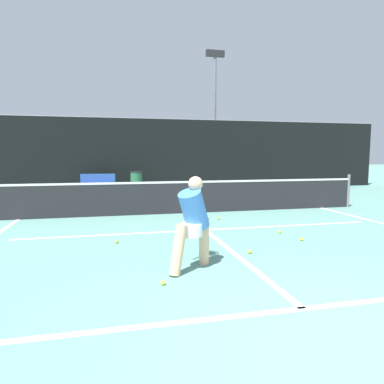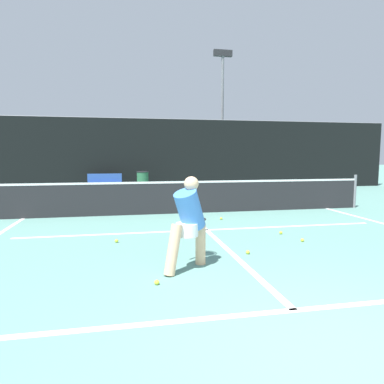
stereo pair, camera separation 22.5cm
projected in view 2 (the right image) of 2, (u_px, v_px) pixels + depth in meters
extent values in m
plane|color=slate|center=(356.00, 367.00, 2.76)|extent=(100.00, 100.00, 0.00)
cube|color=white|center=(294.00, 310.00, 3.77)|extent=(11.00, 0.10, 0.01)
cube|color=white|center=(206.00, 230.00, 7.80)|extent=(8.25, 0.10, 0.01)
cube|color=white|center=(217.00, 240.00, 6.92)|extent=(0.10, 6.45, 0.01)
cylinder|color=slate|center=(355.00, 191.00, 11.06)|extent=(0.09, 0.09, 1.07)
cube|color=#232326|center=(188.00, 197.00, 10.01)|extent=(11.00, 0.02, 0.95)
cube|color=white|center=(188.00, 182.00, 9.96)|extent=(11.00, 0.03, 0.06)
cube|color=black|center=(162.00, 155.00, 16.52)|extent=(24.00, 0.06, 3.40)
cylinder|color=slate|center=(162.00, 119.00, 16.33)|extent=(24.00, 0.04, 0.04)
cylinder|color=#DBAD84|center=(201.00, 244.00, 5.35)|extent=(0.16, 0.16, 0.63)
cylinder|color=#DBAD84|center=(173.00, 250.00, 4.88)|extent=(0.35, 0.32, 0.74)
cylinder|color=white|center=(187.00, 229.00, 5.08)|extent=(0.33, 0.33, 0.19)
cylinder|color=#3F7ACC|center=(190.00, 210.00, 5.09)|extent=(0.53, 0.48, 0.72)
sphere|color=#DBAD84|center=(191.00, 184.00, 5.08)|extent=(0.22, 0.22, 0.22)
cylinder|color=#262628|center=(183.00, 222.00, 5.39)|extent=(0.25, 0.21, 0.03)
torus|color=#262628|center=(196.00, 219.00, 5.62)|extent=(0.48, 0.48, 0.02)
cylinder|color=beige|center=(196.00, 219.00, 5.62)|extent=(0.37, 0.37, 0.01)
sphere|color=#D1E033|center=(189.00, 226.00, 8.05)|extent=(0.07, 0.07, 0.07)
sphere|color=#D1E033|center=(116.00, 241.00, 6.69)|extent=(0.07, 0.07, 0.07)
sphere|color=#D1E033|center=(281.00, 233.00, 7.39)|extent=(0.07, 0.07, 0.07)
sphere|color=#D1E033|center=(248.00, 252.00, 5.91)|extent=(0.07, 0.07, 0.07)
sphere|color=#D1E033|center=(221.00, 218.00, 9.05)|extent=(0.07, 0.07, 0.07)
sphere|color=#D1E033|center=(200.00, 220.00, 8.87)|extent=(0.07, 0.07, 0.07)
sphere|color=#D1E033|center=(157.00, 282.00, 4.51)|extent=(0.07, 0.07, 0.07)
sphere|color=#D1E033|center=(302.00, 240.00, 6.75)|extent=(0.07, 0.07, 0.07)
cube|color=#2D519E|center=(105.00, 183.00, 15.40)|extent=(1.52, 0.37, 0.04)
cube|color=#2D519E|center=(105.00, 178.00, 15.55)|extent=(1.52, 0.05, 0.42)
cube|color=#333338|center=(91.00, 188.00, 15.30)|extent=(0.06, 0.32, 0.44)
cube|color=#333338|center=(119.00, 188.00, 15.54)|extent=(0.06, 0.32, 0.44)
cylinder|color=#28603D|center=(143.00, 182.00, 15.54)|extent=(0.52, 0.52, 0.92)
cylinder|color=black|center=(143.00, 172.00, 15.49)|extent=(0.54, 0.54, 0.04)
cube|color=#B7B7BC|center=(182.00, 178.00, 19.45)|extent=(1.87, 4.44, 0.83)
cube|color=#1E2328|center=(183.00, 166.00, 19.15)|extent=(1.57, 2.67, 0.55)
cylinder|color=black|center=(192.00, 178.00, 21.01)|extent=(0.18, 0.60, 0.60)
cylinder|color=black|center=(202.00, 181.00, 18.23)|extent=(0.18, 0.60, 0.60)
cylinder|color=slate|center=(222.00, 121.00, 20.31)|extent=(0.16, 0.16, 7.42)
cube|color=#262628|center=(223.00, 53.00, 19.89)|extent=(1.10, 0.24, 0.36)
cylinder|color=brown|center=(256.00, 156.00, 26.76)|extent=(0.28, 0.28, 3.26)
ellipsoid|color=#38753D|center=(257.00, 130.00, 26.54)|extent=(3.59, 3.59, 0.90)
cube|color=beige|center=(143.00, 148.00, 32.59)|extent=(36.00, 2.40, 4.76)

